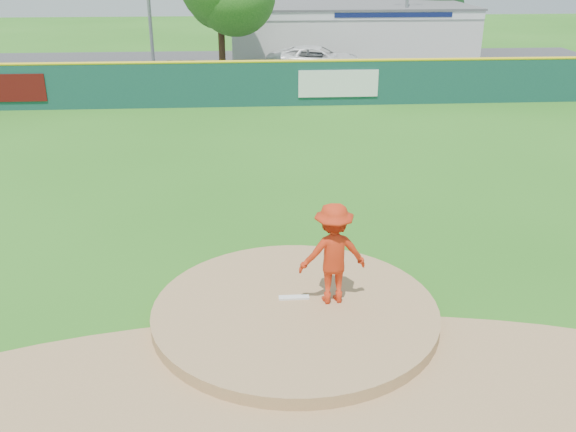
{
  "coord_description": "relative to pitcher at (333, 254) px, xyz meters",
  "views": [
    {
      "loc": [
        -0.88,
        -10.67,
        6.62
      ],
      "look_at": [
        0.0,
        2.0,
        1.3
      ],
      "focal_mm": 40.0,
      "sensor_mm": 36.0,
      "label": 1
    }
  ],
  "objects": [
    {
      "name": "ground",
      "position": [
        -0.73,
        -0.19,
        -1.26
      ],
      "size": [
        120.0,
        120.0,
        0.0
      ],
      "primitive_type": "plane",
      "color": "#286B19",
      "rests_on": "ground"
    },
    {
      "name": "pitchers_mound",
      "position": [
        -0.73,
        -0.19,
        -1.26
      ],
      "size": [
        5.5,
        5.5,
        0.5
      ],
      "primitive_type": "cylinder",
      "color": "#9E774C",
      "rests_on": "ground"
    },
    {
      "name": "pitching_rubber",
      "position": [
        -0.73,
        0.11,
        -0.99
      ],
      "size": [
        0.6,
        0.15,
        0.04
      ],
      "primitive_type": "cube",
      "color": "white",
      "rests_on": "pitchers_mound"
    },
    {
      "name": "infield_dirt_arc",
      "position": [
        -0.73,
        -3.19,
        -1.25
      ],
      "size": [
        15.4,
        15.4,
        0.01
      ],
      "primitive_type": "cylinder",
      "color": "#9E774C",
      "rests_on": "ground"
    },
    {
      "name": "parking_lot",
      "position": [
        -0.73,
        26.81,
        -1.25
      ],
      "size": [
        44.0,
        16.0,
        0.02
      ],
      "primitive_type": "cube",
      "color": "#38383A",
      "rests_on": "ground"
    },
    {
      "name": "pitcher",
      "position": [
        0.0,
        0.0,
        0.0
      ],
      "size": [
        1.38,
        0.89,
        2.02
      ],
      "primitive_type": "imported",
      "rotation": [
        0.0,
        0.0,
        3.26
      ],
      "color": "red",
      "rests_on": "pitchers_mound"
    },
    {
      "name": "van",
      "position": [
        2.53,
        25.5,
        -0.46
      ],
      "size": [
        6.0,
        3.62,
        1.56
      ],
      "primitive_type": "imported",
      "rotation": [
        0.0,
        0.0,
        1.38
      ],
      "color": "white",
      "rests_on": "parking_lot"
    },
    {
      "name": "pool_building_grp",
      "position": [
        5.27,
        31.8,
        0.41
      ],
      "size": [
        15.2,
        8.2,
        3.31
      ],
      "color": "silver",
      "rests_on": "ground"
    },
    {
      "name": "fence_banners",
      "position": [
        -4.7,
        17.73,
        -0.26
      ],
      "size": [
        18.28,
        0.04,
        1.2
      ],
      "color": "#500D0B",
      "rests_on": "ground"
    },
    {
      "name": "outfield_fence",
      "position": [
        -0.73,
        17.81,
        -0.17
      ],
      "size": [
        40.0,
        0.14,
        2.07
      ],
      "color": "#14423A",
      "rests_on": "ground"
    }
  ]
}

